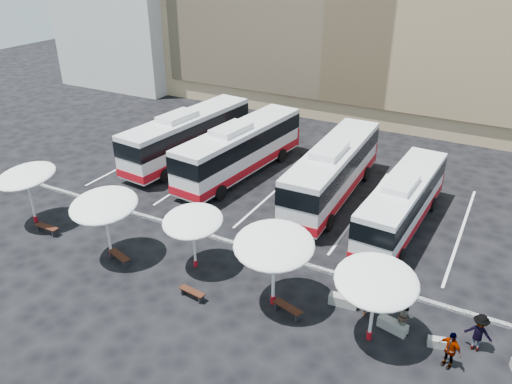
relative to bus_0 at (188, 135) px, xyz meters
The scene contains 24 objects.
ground 12.75m from the bus_0, 48.33° to the right, with size 120.00×120.00×0.00m, color black.
apartment_block 27.93m from the bus_0, 136.55° to the left, with size 14.00×14.00×18.00m, color silver.
curb_divider 12.37m from the bus_0, 46.77° to the right, with size 34.00×0.25×0.15m, color black.
bay_lines 8.72m from the bus_0, ahead, with size 24.15×12.00×0.01m.
bus_0 is the anchor object (origin of this frame).
bus_1 4.89m from the bus_0, ahead, with size 3.83×12.61×3.94m.
bus_2 12.08m from the bus_0, ahead, with size 3.12×12.42×3.92m.
bus_3 17.23m from the bus_0, ahead, with size 2.95×11.04×3.47m.
sunshade_0 12.80m from the bus_0, 101.42° to the right, with size 4.50×4.53×3.61m.
sunshade_1 13.74m from the bus_0, 72.66° to the right, with size 4.19×4.22×3.68m.
sunshade_2 14.55m from the bus_0, 53.56° to the right, with size 3.61×3.64×3.22m.
sunshade_3 18.41m from the bus_0, 42.53° to the right, with size 4.67×4.70×3.83m.
sunshade_4 22.15m from the bus_0, 34.57° to the right, with size 4.50×4.52×3.59m.
wood_bench_0 13.21m from the bus_0, 93.70° to the right, with size 1.54×0.41×0.47m.
wood_bench_1 14.27m from the bus_0, 69.83° to the right, with size 1.61×0.84×0.48m.
wood_bench_2 17.19m from the bus_0, 54.34° to the right, with size 1.41×0.51×0.42m.
wood_bench_3 19.39m from the bus_0, 41.46° to the right, with size 1.55×0.77×0.46m.
conc_bench_0 19.88m from the bus_0, 33.64° to the right, with size 1.33×0.44×0.50m, color gray.
conc_bench_1 22.26m from the bus_0, 31.31° to the right, with size 1.31×0.44×0.49m, color gray.
conc_bench_2 24.05m from the bus_0, 28.85° to the right, with size 1.06×0.35×0.40m, color gray.
passenger_0 20.93m from the bus_0, 31.97° to the right, with size 0.56×0.37×1.55m, color black.
passenger_1 22.50m from the bus_0, 30.37° to the right, with size 0.84×0.66×1.73m, color black.
passenger_2 24.83m from the bus_0, 30.32° to the right, with size 1.00×0.42×1.70m, color black.
passenger_3 24.89m from the bus_0, 26.25° to the right, with size 1.14×0.65×1.76m, color black.
Camera 1 is at (13.35, -19.75, 15.31)m, focal length 35.00 mm.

